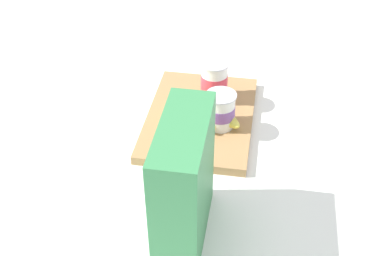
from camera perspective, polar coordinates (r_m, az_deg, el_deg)
ground_plane at (r=1.18m, az=0.92°, el=0.75°), size 2.40×2.40×0.00m
cutting_board at (r=1.18m, az=0.93°, el=1.15°), size 0.35×0.24×0.02m
cereal_box at (r=0.85m, az=-0.95°, el=-6.31°), size 0.20×0.08×0.24m
yogurt_cup_front at (r=1.20m, az=2.52°, el=5.33°), size 0.07×0.07×0.10m
yogurt_cup_back at (r=1.11m, az=3.24°, el=2.02°), size 0.07×0.07×0.08m
banana_bunch at (r=1.15m, az=0.63°, el=1.92°), size 0.19×0.17×0.04m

